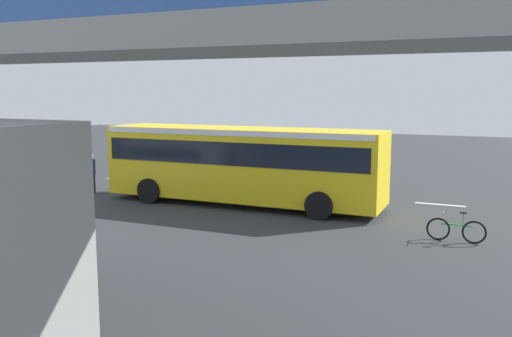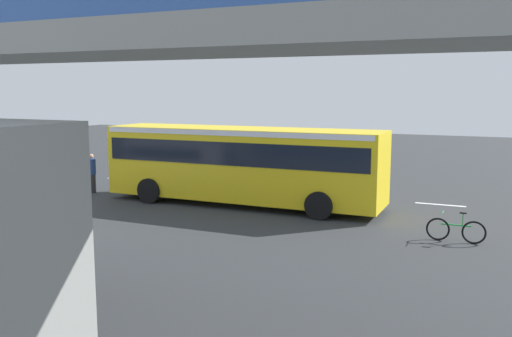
{
  "view_description": "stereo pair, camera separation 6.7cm",
  "coord_description": "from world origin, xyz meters",
  "px_view_note": "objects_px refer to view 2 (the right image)",
  "views": [
    {
      "loc": [
        -9.86,
        19.92,
        4.65
      ],
      "look_at": [
        -1.33,
        0.45,
        1.6
      ],
      "focal_mm": 38.17,
      "sensor_mm": 36.0,
      "label": 1
    },
    {
      "loc": [
        -9.92,
        19.9,
        4.65
      ],
      "look_at": [
        -1.33,
        0.45,
        1.6
      ],
      "focal_mm": 38.17,
      "sensor_mm": 36.0,
      "label": 2
    }
  ],
  "objects_px": {
    "city_bus": "(242,159)",
    "bicycle_green": "(456,230)",
    "pedestrian": "(92,174)",
    "traffic_sign": "(386,155)"
  },
  "relations": [
    {
      "from": "city_bus",
      "to": "bicycle_green",
      "type": "relative_size",
      "value": 6.52
    },
    {
      "from": "city_bus",
      "to": "bicycle_green",
      "type": "distance_m",
      "value": 8.91
    },
    {
      "from": "city_bus",
      "to": "traffic_sign",
      "type": "xyz_separation_m",
      "value": [
        -5.16,
        -3.59,
        0.01
      ]
    },
    {
      "from": "pedestrian",
      "to": "traffic_sign",
      "type": "height_order",
      "value": "traffic_sign"
    },
    {
      "from": "bicycle_green",
      "to": "pedestrian",
      "type": "height_order",
      "value": "pedestrian"
    },
    {
      "from": "city_bus",
      "to": "traffic_sign",
      "type": "distance_m",
      "value": 6.28
    },
    {
      "from": "pedestrian",
      "to": "city_bus",
      "type": "bearing_deg",
      "value": -176.96
    },
    {
      "from": "bicycle_green",
      "to": "traffic_sign",
      "type": "relative_size",
      "value": 0.63
    },
    {
      "from": "traffic_sign",
      "to": "city_bus",
      "type": "bearing_deg",
      "value": 34.85
    },
    {
      "from": "pedestrian",
      "to": "traffic_sign",
      "type": "relative_size",
      "value": 0.64
    }
  ]
}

